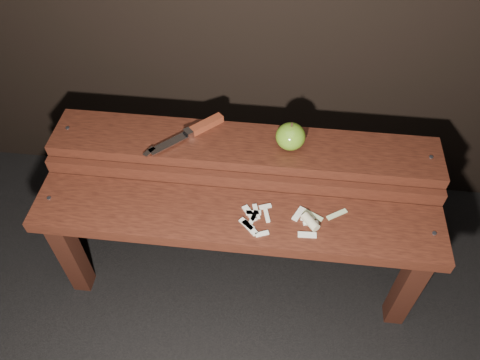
# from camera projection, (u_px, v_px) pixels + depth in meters

# --- Properties ---
(ground) EXTENTS (60.00, 60.00, 0.00)m
(ground) POSITION_uv_depth(u_px,v_px,m) (238.00, 273.00, 1.70)
(ground) COLOR black
(bench_front_tier) EXTENTS (1.20, 0.20, 0.42)m
(bench_front_tier) POSITION_uv_depth(u_px,v_px,m) (235.00, 232.00, 1.39)
(bench_front_tier) COLOR black
(bench_front_tier) RESTS_ON ground
(bench_rear_tier) EXTENTS (1.20, 0.21, 0.50)m
(bench_rear_tier) POSITION_uv_depth(u_px,v_px,m) (244.00, 163.00, 1.49)
(bench_rear_tier) COLOR black
(bench_rear_tier) RESTS_ON ground
(apple) EXTENTS (0.09, 0.09, 0.09)m
(apple) POSITION_uv_depth(u_px,v_px,m) (291.00, 136.00, 1.39)
(apple) COLOR #5C881C
(apple) RESTS_ON bench_rear_tier
(knife) EXTENTS (0.22, 0.21, 0.03)m
(knife) POSITION_uv_depth(u_px,v_px,m) (197.00, 129.00, 1.45)
(knife) COLOR maroon
(knife) RESTS_ON bench_rear_tier
(apple_scraps) EXTENTS (0.31, 0.13, 0.03)m
(apple_scraps) POSITION_uv_depth(u_px,v_px,m) (289.00, 220.00, 1.33)
(apple_scraps) COLOR beige
(apple_scraps) RESTS_ON bench_front_tier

